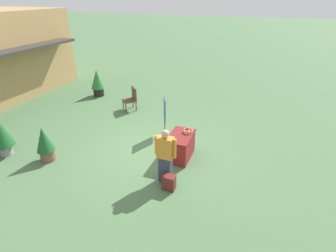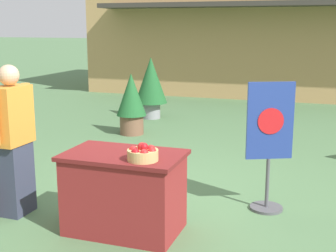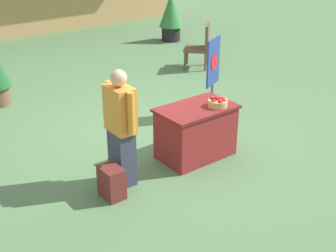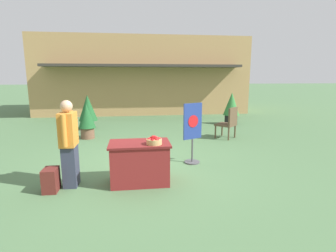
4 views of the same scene
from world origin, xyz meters
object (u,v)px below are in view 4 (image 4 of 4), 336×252
at_px(poster_board, 193,132).
at_px(potted_plant_near_left, 231,107).
at_px(apple_basket, 154,141).
at_px(person_visitor, 69,143).
at_px(patio_chair, 229,122).
at_px(display_table, 140,163).
at_px(backpack, 51,180).
at_px(potted_plant_far_right, 87,120).
at_px(potted_plant_far_left, 88,109).

bearing_deg(poster_board, potted_plant_near_left, 124.94).
xyz_separation_m(apple_basket, poster_board, (0.98, 1.17, -0.11)).
bearing_deg(person_visitor, potted_plant_near_left, 48.12).
distance_m(person_visitor, patio_chair, 5.33).
bearing_deg(apple_basket, display_table, 148.55).
xyz_separation_m(display_table, backpack, (-1.57, -0.19, -0.19)).
bearing_deg(potted_plant_far_right, display_table, -67.50).
xyz_separation_m(poster_board, potted_plant_far_left, (-3.05, 4.39, 0.02)).
relative_size(display_table, person_visitor, 0.71).
distance_m(apple_basket, potted_plant_far_left, 5.93).
bearing_deg(potted_plant_near_left, person_visitor, -132.90).
height_order(poster_board, patio_chair, poster_board).
xyz_separation_m(person_visitor, backpack, (-0.30, -0.21, -0.60)).
height_order(patio_chair, potted_plant_far_left, potted_plant_far_left).
bearing_deg(patio_chair, potted_plant_far_left, 22.05).
xyz_separation_m(patio_chair, potted_plant_far_left, (-4.77, 2.14, 0.21)).
xyz_separation_m(backpack, potted_plant_far_right, (-0.03, 4.05, 0.41)).
relative_size(person_visitor, potted_plant_far_right, 1.41).
bearing_deg(backpack, apple_basket, 0.77).
relative_size(apple_basket, poster_board, 0.20).
bearing_deg(patio_chair, potted_plant_far_right, 38.60).
bearing_deg(potted_plant_far_right, potted_plant_far_left, 97.64).
bearing_deg(backpack, person_visitor, 34.73).
height_order(display_table, apple_basket, apple_basket).
relative_size(apple_basket, patio_chair, 0.28).
bearing_deg(patio_chair, apple_basket, 97.82).
xyz_separation_m(potted_plant_far_left, potted_plant_near_left, (5.79, 0.29, -0.03)).
relative_size(patio_chair, potted_plant_near_left, 0.76).
height_order(person_visitor, potted_plant_far_left, person_visitor).
relative_size(person_visitor, patio_chair, 1.56).
bearing_deg(poster_board, patio_chair, 117.82).
bearing_deg(potted_plant_far_left, backpack, -87.63).
bearing_deg(display_table, potted_plant_near_left, 54.94).
height_order(patio_chair, potted_plant_near_left, potted_plant_near_left).
relative_size(backpack, potted_plant_near_left, 0.31).
distance_m(backpack, poster_board, 3.11).
relative_size(potted_plant_far_left, potted_plant_near_left, 0.98).
height_order(apple_basket, potted_plant_near_left, potted_plant_near_left).
bearing_deg(backpack, potted_plant_near_left, 46.54).
bearing_deg(person_visitor, display_table, -0.00).
distance_m(display_table, potted_plant_far_left, 5.70).
bearing_deg(display_table, poster_board, 38.83).
bearing_deg(patio_chair, poster_board, 98.76).
distance_m(display_table, apple_basket, 0.55).
relative_size(poster_board, potted_plant_near_left, 1.05).
bearing_deg(patio_chair, backpack, 83.34).
height_order(apple_basket, potted_plant_far_left, potted_plant_far_left).
distance_m(poster_board, potted_plant_far_left, 5.34).
xyz_separation_m(backpack, patio_chair, (4.54, 3.43, 0.35)).
distance_m(person_visitor, backpack, 0.70).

